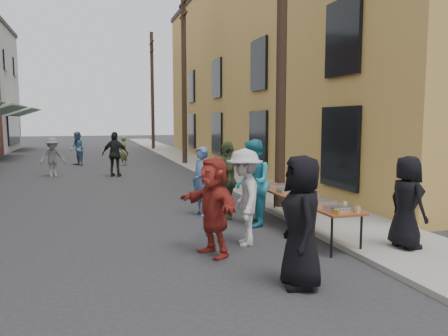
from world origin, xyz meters
TOP-DOWN VIEW (x-y plane):
  - ground at (0.00, 0.00)m, footprint 120.00×120.00m
  - sidewalk at (5.00, 15.00)m, footprint 2.20×60.00m
  - building_ochre at (11.10, 14.00)m, footprint 10.00×28.00m
  - utility_pole_near at (4.30, 3.00)m, footprint 0.26×0.26m
  - utility_pole_mid at (4.30, 15.00)m, footprint 0.26×0.26m
  - utility_pole_far at (4.30, 27.00)m, footprint 0.26×0.26m
  - serving_table at (3.80, 0.96)m, footprint 0.70×4.00m
  - catering_tray_sausage at (3.80, -0.69)m, footprint 0.50×0.33m
  - catering_tray_foil_b at (3.80, -0.04)m, footprint 0.50×0.33m
  - catering_tray_buns at (3.80, 0.66)m, footprint 0.50×0.33m
  - catering_tray_foil_d at (3.80, 1.36)m, footprint 0.50×0.33m
  - catering_tray_buns_end at (3.80, 2.06)m, footprint 0.50×0.33m
  - condiment_jar_a at (3.58, -0.99)m, footprint 0.07×0.07m
  - condiment_jar_b at (3.58, -0.89)m, footprint 0.07×0.07m
  - condiment_jar_c at (3.58, -0.79)m, footprint 0.07×0.07m
  - cup_stack at (4.00, -0.94)m, footprint 0.08×0.08m
  - guest_front_a at (2.41, -1.94)m, footprint 0.78×1.02m
  - guest_front_b at (2.19, 2.97)m, footprint 0.61×0.72m
  - guest_front_c at (3.03, 1.61)m, footprint 0.94×1.09m
  - guest_front_d at (2.35, 0.24)m, footprint 0.92×1.29m
  - guest_front_e at (2.72, 2.50)m, footprint 0.68×1.15m
  - guest_queue_back at (1.62, -0.19)m, footprint 0.97×1.68m
  - server at (4.90, -1.06)m, footprint 0.53×0.81m
  - passerby_left at (-1.90, 11.88)m, footprint 1.18×0.91m
  - passerby_mid at (0.57, 11.15)m, footprint 1.18×0.77m
  - passerby_right at (1.19, 15.51)m, footprint 0.63×0.66m
  - passerby_far at (-1.04, 16.22)m, footprint 0.98×1.06m

SIDE VIEW (x-z plane):
  - ground at x=0.00m, z-range 0.00..0.00m
  - sidewalk at x=5.00m, z-range 0.00..0.10m
  - serving_table at x=3.80m, z-range 0.34..1.09m
  - passerby_right at x=1.19m, z-range 0.00..1.52m
  - catering_tray_sausage at x=3.80m, z-range 0.75..0.83m
  - catering_tray_foil_b at x=3.80m, z-range 0.75..0.83m
  - catering_tray_buns at x=3.80m, z-range 0.75..0.83m
  - catering_tray_foil_d at x=3.80m, z-range 0.75..0.83m
  - catering_tray_buns_end at x=3.80m, z-range 0.75..0.83m
  - condiment_jar_a at x=3.58m, z-range 0.75..0.83m
  - condiment_jar_b at x=3.58m, z-range 0.75..0.83m
  - condiment_jar_c at x=3.58m, z-range 0.75..0.83m
  - passerby_left at x=-1.90m, z-range 0.00..1.61m
  - cup_stack at x=4.00m, z-range 0.75..0.87m
  - guest_front_b at x=2.19m, z-range 0.00..1.69m
  - guest_queue_back at x=1.62m, z-range 0.00..1.72m
  - passerby_far at x=-1.04m, z-range 0.00..1.75m
  - guest_front_d at x=2.35m, z-range 0.00..1.82m
  - server at x=4.90m, z-range 0.10..1.73m
  - guest_front_e at x=2.72m, z-range 0.00..1.85m
  - passerby_mid at x=0.57m, z-range 0.00..1.86m
  - guest_front_a at x=2.41m, z-range 0.00..1.87m
  - guest_front_c at x=3.03m, z-range 0.00..1.92m
  - utility_pole_near at x=4.30m, z-range 0.00..9.00m
  - utility_pole_mid at x=4.30m, z-range 0.00..9.00m
  - utility_pole_far at x=4.30m, z-range 0.00..9.00m
  - building_ochre at x=11.10m, z-range 0.00..10.00m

